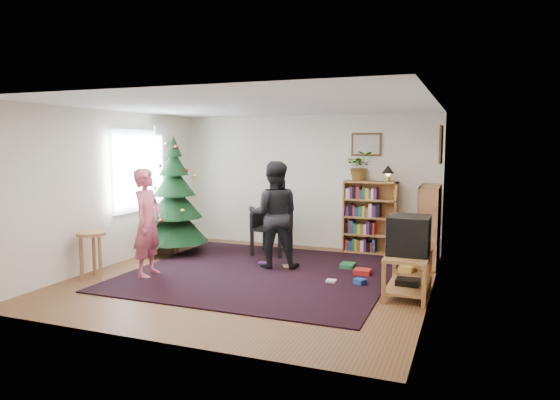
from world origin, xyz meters
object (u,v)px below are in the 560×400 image
(crt_tv, at_px, (409,235))
(potted_plant, at_px, (360,166))
(picture_right, at_px, (441,145))
(bookshelf_back, at_px, (370,216))
(person_by_chair, at_px, (274,215))
(bookshelf_right, at_px, (429,225))
(stool, at_px, (91,243))
(tv_stand, at_px, (408,270))
(table_lamp, at_px, (388,171))
(armchair, at_px, (274,222))
(person_standing, at_px, (148,223))
(christmas_tree, at_px, (175,205))
(picture_back, at_px, (366,145))

(crt_tv, height_order, potted_plant, potted_plant)
(picture_right, xyz_separation_m, bookshelf_back, (-1.21, 0.59, -1.29))
(crt_tv, relative_size, person_by_chair, 0.33)
(bookshelf_right, distance_m, stool, 5.22)
(tv_stand, bearing_deg, person_by_chair, 161.56)
(tv_stand, relative_size, table_lamp, 3.38)
(tv_stand, xyz_separation_m, person_by_chair, (-2.17, 0.72, 0.52))
(person_by_chair, bearing_deg, armchair, -86.31)
(potted_plant, bearing_deg, stool, -135.78)
(bookshelf_right, xyz_separation_m, tv_stand, (-0.12, -1.74, -0.34))
(armchair, height_order, person_standing, person_standing)
(bookshelf_back, relative_size, stool, 1.89)
(table_lamp, bearing_deg, bookshelf_right, -38.29)
(bookshelf_right, distance_m, armchair, 2.66)
(crt_tv, distance_m, table_lamp, 2.54)
(armchair, bearing_deg, crt_tv, -31.57)
(picture_right, distance_m, crt_tv, 2.12)
(bookshelf_back, bearing_deg, christmas_tree, -157.63)
(tv_stand, relative_size, potted_plant, 1.83)
(bookshelf_back, height_order, potted_plant, potted_plant)
(christmas_tree, xyz_separation_m, bookshelf_back, (3.23, 1.33, -0.22))
(bookshelf_back, relative_size, person_standing, 0.81)
(picture_right, height_order, bookshelf_back, picture_right)
(potted_plant, bearing_deg, christmas_tree, -156.31)
(tv_stand, bearing_deg, picture_back, 113.25)
(tv_stand, height_order, person_by_chair, person_by_chair)
(table_lamp, bearing_deg, stool, -139.83)
(picture_right, height_order, person_by_chair, picture_right)
(christmas_tree, distance_m, bookshelf_right, 4.37)
(christmas_tree, bearing_deg, person_by_chair, -8.50)
(crt_tv, bearing_deg, bookshelf_right, 85.97)
(picture_back, xyz_separation_m, armchair, (-1.47, -0.83, -1.37))
(armchair, relative_size, person_standing, 0.66)
(picture_back, bearing_deg, crt_tv, -66.80)
(picture_back, distance_m, armchair, 2.17)
(picture_right, relative_size, potted_plant, 1.13)
(picture_right, bearing_deg, potted_plant, 157.28)
(potted_plant, xyz_separation_m, table_lamp, (0.50, 0.00, -0.07))
(christmas_tree, bearing_deg, picture_right, 9.47)
(crt_tv, bearing_deg, stool, -169.43)
(christmas_tree, height_order, person_standing, christmas_tree)
(picture_back, bearing_deg, person_by_chair, -121.78)
(picture_right, height_order, person_standing, picture_right)
(bookshelf_back, xyz_separation_m, crt_tv, (0.95, -2.35, 0.13))
(picture_right, distance_m, tv_stand, 2.41)
(picture_right, distance_m, person_by_chair, 2.86)
(bookshelf_back, bearing_deg, person_standing, -135.13)
(crt_tv, bearing_deg, picture_right, 81.69)
(person_standing, height_order, person_by_chair, person_by_chair)
(christmas_tree, relative_size, stool, 3.08)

